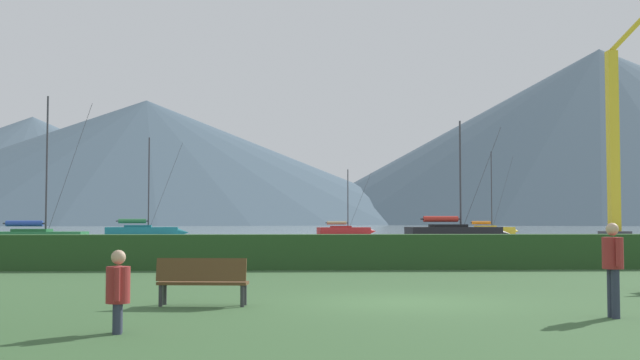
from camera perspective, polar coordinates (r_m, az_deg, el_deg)
ground_plane at (r=16.50m, az=6.25°, el=-8.82°), size 1000.00×1000.00×0.00m
harbor_water at (r=153.25m, az=-1.74°, el=-3.55°), size 320.00×246.00×0.00m
hedge_line at (r=27.36m, az=2.65°, el=-5.22°), size 80.00×1.20×1.20m
sailboat_slip_0 at (r=62.96m, az=9.75°, el=-3.79°), size 8.58×3.31×9.59m
sailboat_slip_2 at (r=53.61m, az=-19.74°, el=-3.93°), size 7.03×2.17×9.72m
sailboat_slip_3 at (r=75.26m, az=-12.71°, el=-3.66°), size 7.73×3.01×9.45m
sailboat_slip_4 at (r=86.27m, az=1.79°, el=-3.69°), size 6.68×2.92×7.27m
sailboat_slip_5 at (r=89.92m, az=12.14°, el=-3.58°), size 6.78×2.98×9.38m
park_bench_under_tree at (r=15.80m, az=-8.54°, el=-7.12°), size 1.82×0.64×0.95m
person_seated_viewer at (r=12.29m, az=-14.45°, el=-7.57°), size 0.36×0.57×1.25m
person_standing_walker at (r=14.66m, az=20.49°, el=-5.58°), size 0.36×0.57×1.65m
dock_crane at (r=67.94m, az=20.67°, el=1.79°), size 6.48×2.00×21.10m
distant_hill_west_ridge at (r=383.47m, az=-20.20°, el=0.69°), size 225.85×225.85×49.22m
distant_hill_central_peak at (r=376.77m, az=19.71°, el=3.03°), size 290.93×290.93×79.30m
distant_hill_east_ridge at (r=353.51m, az=-12.54°, el=1.30°), size 269.35×269.35×54.49m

